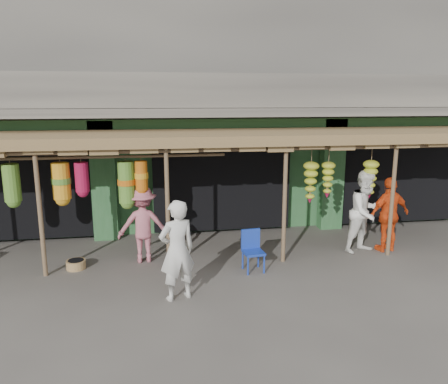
{
  "coord_description": "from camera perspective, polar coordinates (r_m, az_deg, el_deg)",
  "views": [
    {
      "loc": [
        -1.74,
        -8.99,
        3.56
      ],
      "look_at": [
        -0.13,
        1.0,
        1.35
      ],
      "focal_mm": 35.0,
      "sensor_mm": 36.0,
      "label": 1
    }
  ],
  "objects": [
    {
      "name": "blue_chair",
      "position": [
        9.19,
        3.71,
        -7.3
      ],
      "size": [
        0.45,
        0.46,
        0.86
      ],
      "rotation": [
        0.0,
        0.0,
        0.11
      ],
      "color": "#1A37A9",
      "rests_on": "ground"
    },
    {
      "name": "basket_right",
      "position": [
        9.86,
        -18.76,
        -8.95
      ],
      "size": [
        0.5,
        0.5,
        0.18
      ],
      "primitive_type": "cylinder",
      "rotation": [
        0.0,
        0.0,
        -0.27
      ],
      "color": "#A4884C",
      "rests_on": "ground"
    },
    {
      "name": "person_right",
      "position": [
        10.59,
        18.02,
        -2.48
      ],
      "size": [
        1.14,
        1.02,
        1.93
      ],
      "primitive_type": "imported",
      "rotation": [
        0.0,
        0.0,
        0.38
      ],
      "color": "white",
      "rests_on": "ground"
    },
    {
      "name": "person_front",
      "position": [
        7.8,
        -6.15,
        -7.59
      ],
      "size": [
        0.78,
        0.64,
        1.83
      ],
      "primitive_type": "imported",
      "rotation": [
        0.0,
        0.0,
        3.5
      ],
      "color": "silver",
      "rests_on": "ground"
    },
    {
      "name": "ground",
      "position": [
        9.82,
        1.68,
        -8.93
      ],
      "size": [
        80.0,
        80.0,
        0.0
      ],
      "primitive_type": "plane",
      "color": "#514C47",
      "rests_on": "ground"
    },
    {
      "name": "building",
      "position": [
        13.97,
        -2.06,
        11.53
      ],
      "size": [
        16.4,
        6.8,
        7.0
      ],
      "color": "gray",
      "rests_on": "ground"
    },
    {
      "name": "person_vendor",
      "position": [
        10.86,
        20.76,
        -2.77
      ],
      "size": [
        1.09,
        0.59,
        1.76
      ],
      "primitive_type": "imported",
      "rotation": [
        0.0,
        0.0,
        3.31
      ],
      "color": "#EB4A16",
      "rests_on": "ground"
    },
    {
      "name": "awning",
      "position": [
        9.97,
        0.04,
        6.65
      ],
      "size": [
        14.0,
        2.7,
        2.79
      ],
      "color": "brown",
      "rests_on": "ground"
    },
    {
      "name": "person_shopper",
      "position": [
        9.69,
        -10.56,
        -4.18
      ],
      "size": [
        1.13,
        0.7,
        1.68
      ],
      "primitive_type": "imported",
      "rotation": [
        0.0,
        0.0,
        3.21
      ],
      "color": "#BF6573",
      "rests_on": "ground"
    }
  ]
}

